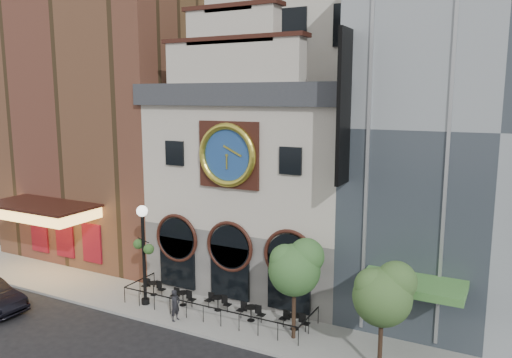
{
  "coord_description": "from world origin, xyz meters",
  "views": [
    {
      "loc": [
        13.63,
        -18.9,
        11.7
      ],
      "look_at": [
        0.55,
        6.0,
        6.97
      ],
      "focal_mm": 35.0,
      "sensor_mm": 36.0,
      "label": 1
    }
  ],
  "objects_px": {
    "bistro_1": "(183,297)",
    "lamppost": "(143,244)",
    "pedestrian": "(175,305)",
    "bistro_0": "(154,287)",
    "bistro_4": "(294,321)",
    "bistro_2": "(218,302)",
    "bistro_3": "(251,312)",
    "tree_left": "(296,266)",
    "tree_right": "(384,292)"
  },
  "relations": [
    {
      "from": "bistro_1",
      "to": "lamppost",
      "type": "height_order",
      "value": "lamppost"
    },
    {
      "from": "bistro_1",
      "to": "tree_right",
      "type": "relative_size",
      "value": 0.32
    },
    {
      "from": "bistro_1",
      "to": "pedestrian",
      "type": "bearing_deg",
      "value": -65.72
    },
    {
      "from": "bistro_0",
      "to": "tree_right",
      "type": "bearing_deg",
      "value": -8.81
    },
    {
      "from": "lamppost",
      "to": "tree_left",
      "type": "height_order",
      "value": "lamppost"
    },
    {
      "from": "tree_left",
      "to": "pedestrian",
      "type": "bearing_deg",
      "value": -169.6
    },
    {
      "from": "bistro_2",
      "to": "bistro_1",
      "type": "bearing_deg",
      "value": -170.72
    },
    {
      "from": "tree_left",
      "to": "bistro_1",
      "type": "bearing_deg",
      "value": 175.3
    },
    {
      "from": "bistro_2",
      "to": "pedestrian",
      "type": "distance_m",
      "value": 2.46
    },
    {
      "from": "bistro_3",
      "to": "bistro_0",
      "type": "bearing_deg",
      "value": 177.2
    },
    {
      "from": "bistro_3",
      "to": "tree_left",
      "type": "height_order",
      "value": "tree_left"
    },
    {
      "from": "pedestrian",
      "to": "lamppost",
      "type": "bearing_deg",
      "value": 77.46
    },
    {
      "from": "bistro_4",
      "to": "pedestrian",
      "type": "height_order",
      "value": "pedestrian"
    },
    {
      "from": "bistro_1",
      "to": "pedestrian",
      "type": "height_order",
      "value": "pedestrian"
    },
    {
      "from": "bistro_2",
      "to": "tree_right",
      "type": "xyz_separation_m",
      "value": [
        9.35,
        -2.09,
        3.12
      ]
    },
    {
      "from": "bistro_2",
      "to": "bistro_0",
      "type": "bearing_deg",
      "value": 179.33
    },
    {
      "from": "tree_right",
      "to": "bistro_4",
      "type": "bearing_deg",
      "value": 157.87
    },
    {
      "from": "bistro_2",
      "to": "tree_left",
      "type": "xyz_separation_m",
      "value": [
        4.92,
        -0.91,
        3.17
      ]
    },
    {
      "from": "bistro_1",
      "to": "bistro_3",
      "type": "height_order",
      "value": "same"
    },
    {
      "from": "bistro_2",
      "to": "tree_right",
      "type": "relative_size",
      "value": 0.32
    },
    {
      "from": "bistro_0",
      "to": "pedestrian",
      "type": "xyz_separation_m",
      "value": [
        3.17,
        -2.11,
        0.36
      ]
    },
    {
      "from": "bistro_4",
      "to": "pedestrian",
      "type": "distance_m",
      "value": 6.19
    },
    {
      "from": "bistro_1",
      "to": "tree_left",
      "type": "relative_size",
      "value": 0.32
    },
    {
      "from": "bistro_0",
      "to": "bistro_4",
      "type": "distance_m",
      "value": 9.04
    },
    {
      "from": "bistro_2",
      "to": "bistro_4",
      "type": "relative_size",
      "value": 1.0
    },
    {
      "from": "bistro_3",
      "to": "lamppost",
      "type": "distance_m",
      "value": 6.99
    },
    {
      "from": "bistro_4",
      "to": "bistro_0",
      "type": "bearing_deg",
      "value": 178.75
    },
    {
      "from": "tree_left",
      "to": "bistro_4",
      "type": "bearing_deg",
      "value": 114.51
    },
    {
      "from": "bistro_0",
      "to": "bistro_1",
      "type": "bearing_deg",
      "value": -9.28
    },
    {
      "from": "bistro_4",
      "to": "pedestrian",
      "type": "relative_size",
      "value": 0.95
    },
    {
      "from": "bistro_0",
      "to": "tree_right",
      "type": "xyz_separation_m",
      "value": [
        13.82,
        -2.14,
        3.12
      ]
    },
    {
      "from": "bistro_3",
      "to": "bistro_4",
      "type": "bearing_deg",
      "value": 3.06
    },
    {
      "from": "bistro_3",
      "to": "lamppost",
      "type": "xyz_separation_m",
      "value": [
        -6.24,
        -0.89,
        3.03
      ]
    },
    {
      "from": "bistro_2",
      "to": "pedestrian",
      "type": "bearing_deg",
      "value": -122.29
    },
    {
      "from": "bistro_0",
      "to": "bistro_3",
      "type": "relative_size",
      "value": 1.0
    },
    {
      "from": "bistro_3",
      "to": "pedestrian",
      "type": "bearing_deg",
      "value": -152.92
    },
    {
      "from": "bistro_0",
      "to": "bistro_1",
      "type": "height_order",
      "value": "same"
    },
    {
      "from": "lamppost",
      "to": "tree_left",
      "type": "relative_size",
      "value": 1.14
    },
    {
      "from": "bistro_0",
      "to": "bistro_1",
      "type": "relative_size",
      "value": 1.0
    },
    {
      "from": "bistro_3",
      "to": "bistro_4",
      "type": "relative_size",
      "value": 1.0
    },
    {
      "from": "bistro_1",
      "to": "tree_left",
      "type": "height_order",
      "value": "tree_left"
    },
    {
      "from": "bistro_1",
      "to": "pedestrian",
      "type": "xyz_separation_m",
      "value": [
        0.77,
        -1.72,
        0.36
      ]
    },
    {
      "from": "pedestrian",
      "to": "lamppost",
      "type": "height_order",
      "value": "lamppost"
    },
    {
      "from": "bistro_2",
      "to": "bistro_3",
      "type": "height_order",
      "value": "same"
    },
    {
      "from": "pedestrian",
      "to": "tree_left",
      "type": "height_order",
      "value": "tree_left"
    },
    {
      "from": "bistro_2",
      "to": "tree_left",
      "type": "height_order",
      "value": "tree_left"
    },
    {
      "from": "bistro_1",
      "to": "bistro_4",
      "type": "bearing_deg",
      "value": 1.66
    },
    {
      "from": "tree_right",
      "to": "bistro_2",
      "type": "bearing_deg",
      "value": 167.41
    },
    {
      "from": "bistro_3",
      "to": "tree_left",
      "type": "bearing_deg",
      "value": -13.16
    },
    {
      "from": "bistro_4",
      "to": "tree_right",
      "type": "height_order",
      "value": "tree_right"
    }
  ]
}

